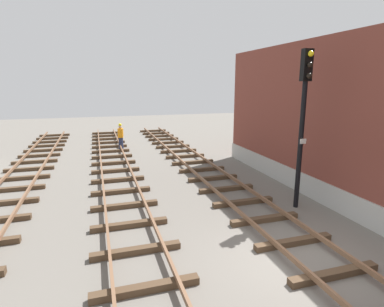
# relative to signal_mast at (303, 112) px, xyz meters

# --- Properties ---
(ground_plane) EXTENTS (80.00, 80.00, 0.00)m
(ground_plane) POSITION_rel_signal_mast_xyz_m (-2.33, -3.26, -3.62)
(ground_plane) COLOR slate
(track_near_building) EXTENTS (2.50, 49.35, 0.32)m
(track_near_building) POSITION_rel_signal_mast_xyz_m (-1.82, -3.26, -3.49)
(track_near_building) COLOR #4C3826
(track_near_building) RESTS_ON ground
(track_centre) EXTENTS (2.50, 49.35, 0.32)m
(track_centre) POSITION_rel_signal_mast_xyz_m (-6.30, -3.26, -3.49)
(track_centre) COLOR #4C3826
(track_centre) RESTS_ON ground
(signal_mast) EXTENTS (0.36, 0.40, 5.81)m
(signal_mast) POSITION_rel_signal_mast_xyz_m (0.00, 0.00, 0.00)
(signal_mast) COLOR black
(signal_mast) RESTS_ON ground
(track_worker_foreground) EXTENTS (0.40, 0.40, 1.87)m
(track_worker_foreground) POSITION_rel_signal_mast_xyz_m (-5.51, 13.04, -2.69)
(track_worker_foreground) COLOR #262D4C
(track_worker_foreground) RESTS_ON ground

